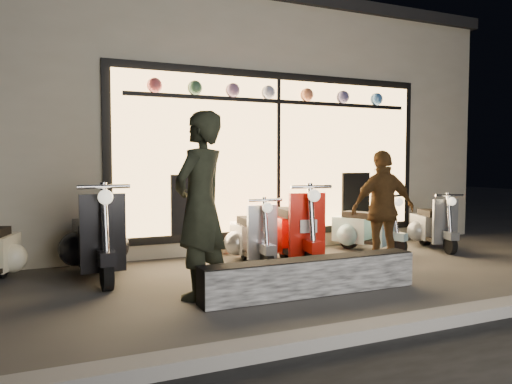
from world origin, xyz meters
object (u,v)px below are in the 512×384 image
Objects in this scene: scooter_silver at (251,237)px; scooter_red at (292,232)px; graffiti_barrier at (311,276)px; woman at (383,209)px; man at (200,205)px.

scooter_silver is 0.59m from scooter_red.
scooter_silver reaches higher than graffiti_barrier.
graffiti_barrier is 1.88m from woman.
woman is at bearing -32.64° from scooter_red.
graffiti_barrier is at bearing 124.72° from man.
scooter_red is (0.54, -0.23, 0.07)m from scooter_silver.
woman is at bearing 26.59° from graffiti_barrier.
scooter_silver is at bearing 165.28° from scooter_red.
graffiti_barrier is 1.96× the size of scooter_silver.
graffiti_barrier is at bearing -103.22° from scooter_red.
man is at bearing -136.79° from scooter_red.
graffiti_barrier is 1.76m from scooter_red.
scooter_red is at bearing 178.67° from man.
scooter_red is at bearing -17.66° from scooter_silver.
graffiti_barrier is 1.28× the size of man.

